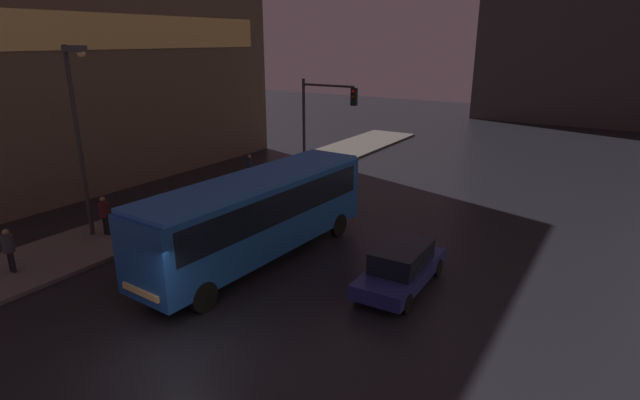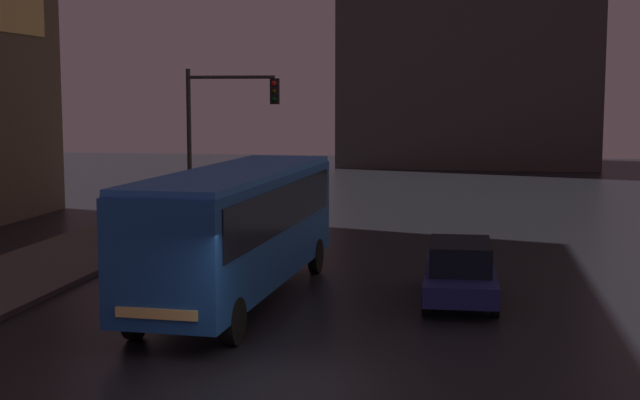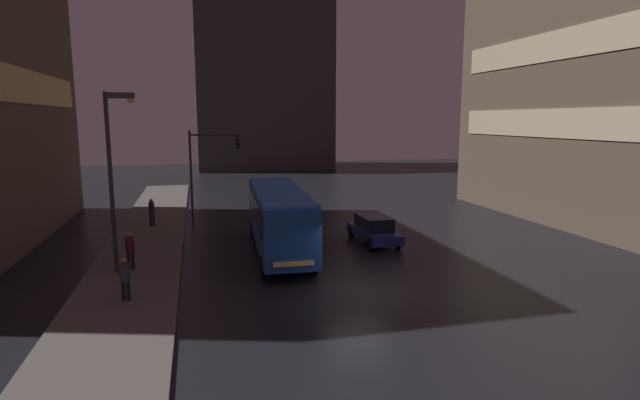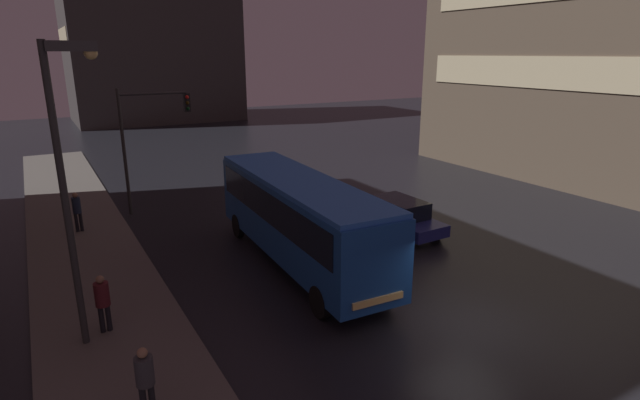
{
  "view_description": "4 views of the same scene",
  "coord_description": "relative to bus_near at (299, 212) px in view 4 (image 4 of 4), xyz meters",
  "views": [
    {
      "loc": [
        9.14,
        -7.27,
        8.1
      ],
      "look_at": [
        -0.8,
        8.5,
        2.08
      ],
      "focal_mm": 28.0,
      "sensor_mm": 36.0,
      "label": 1
    },
    {
      "loc": [
        3.46,
        -14.89,
        5.13
      ],
      "look_at": [
        -0.31,
        7.43,
        2.45
      ],
      "focal_mm": 50.0,
      "sensor_mm": 36.0,
      "label": 2
    },
    {
      "loc": [
        -6.13,
        -18.26,
        6.8
      ],
      "look_at": [
        0.96,
        10.27,
        2.01
      ],
      "focal_mm": 28.0,
      "sensor_mm": 36.0,
      "label": 3
    },
    {
      "loc": [
        -10.17,
        -9.0,
        7.61
      ],
      "look_at": [
        0.27,
        8.99,
        1.46
      ],
      "focal_mm": 28.0,
      "sensor_mm": 36.0,
      "label": 4
    }
  ],
  "objects": [
    {
      "name": "car_taxi",
      "position": [
        5.44,
        0.87,
        -1.27
      ],
      "size": [
        1.87,
        4.43,
        1.51
      ],
      "rotation": [
        0.0,
        0.0,
        3.16
      ],
      "color": "navy",
      "rests_on": "ground"
    },
    {
      "name": "sidewalk_left",
      "position": [
        -6.83,
        3.67,
        -1.96
      ],
      "size": [
        4.0,
        48.0,
        0.15
      ],
      "color": "#56514C",
      "rests_on": "ground"
    },
    {
      "name": "building_right_block",
      "position": [
        22.72,
        3.76,
        6.71
      ],
      "size": [
        10.07,
        20.02,
        17.51
      ],
      "color": "brown",
      "rests_on": "ground"
    },
    {
      "name": "pedestrian_mid",
      "position": [
        -6.97,
        -1.68,
        -0.88
      ],
      "size": [
        0.5,
        0.5,
        1.69
      ],
      "rotation": [
        0.0,
        0.0,
        1.23
      ],
      "color": "black",
      "rests_on": "sidewalk_left"
    },
    {
      "name": "pedestrian_far",
      "position": [
        -6.67,
        -5.74,
        -0.92
      ],
      "size": [
        0.51,
        0.51,
        1.63
      ],
      "rotation": [
        0.0,
        0.0,
        5.09
      ],
      "color": "black",
      "rests_on": "sidewalk_left"
    },
    {
      "name": "building_far_backdrop",
      "position": [
        5.3,
        46.18,
        11.21
      ],
      "size": [
        18.07,
        12.0,
        26.5
      ],
      "color": "#383333",
      "rests_on": "ground"
    },
    {
      "name": "traffic_light_main",
      "position": [
        -3.16,
        9.51,
        2.07
      ],
      "size": [
        3.38,
        0.35,
        6.06
      ],
      "color": "#2D2D2D",
      "rests_on": "ground"
    },
    {
      "name": "ground_plane",
      "position": [
        2.17,
        -6.33,
        -2.04
      ],
      "size": [
        120.0,
        120.0,
        0.0
      ],
      "primitive_type": "plane",
      "color": "black"
    },
    {
      "name": "bus_near",
      "position": [
        0.0,
        0.0,
        0.0
      ],
      "size": [
        2.92,
        10.61,
        3.31
      ],
      "rotation": [
        0.0,
        0.0,
        3.09
      ],
      "color": "#194793",
      "rests_on": "ground"
    },
    {
      "name": "pedestrian_near",
      "position": [
        -6.78,
        7.59,
        -0.87
      ],
      "size": [
        0.37,
        0.37,
        1.75
      ],
      "rotation": [
        0.0,
        0.0,
        4.65
      ],
      "color": "black",
      "rests_on": "sidewalk_left"
    },
    {
      "name": "street_lamp_sidewalk",
      "position": [
        -7.29,
        -1.99,
        3.24
      ],
      "size": [
        1.25,
        0.36,
        7.76
      ],
      "color": "#2D2D2D",
      "rests_on": "sidewalk_left"
    }
  ]
}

